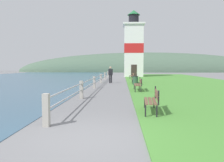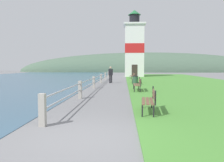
{
  "view_description": "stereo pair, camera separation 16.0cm",
  "coord_description": "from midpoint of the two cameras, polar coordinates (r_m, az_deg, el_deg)",
  "views": [
    {
      "loc": [
        0.86,
        -5.09,
        1.73
      ],
      "look_at": [
        -0.09,
        16.1,
        0.3
      ],
      "focal_mm": 35.0,
      "sensor_mm": 36.0,
      "label": 1
    },
    {
      "loc": [
        1.02,
        -5.08,
        1.73
      ],
      "look_at": [
        -0.09,
        16.1,
        0.3
      ],
      "focal_mm": 35.0,
      "sensor_mm": 36.0,
      "label": 2
    }
  ],
  "objects": [
    {
      "name": "park_bench_far",
      "position": [
        22.07,
        5.87,
        0.75
      ],
      "size": [
        0.61,
        1.96,
        0.94
      ],
      "rotation": [
        0.0,
        0.0,
        3.07
      ],
      "color": "brown",
      "rests_on": "ground_plane"
    },
    {
      "name": "ground_plane",
      "position": [
        5.46,
        -7.76,
        -14.69
      ],
      "size": [
        160.0,
        160.0,
        0.0
      ],
      "primitive_type": "plane",
      "color": "slate"
    },
    {
      "name": "person_strolling",
      "position": [
        22.62,
        -0.6,
        1.82
      ],
      "size": [
        0.47,
        0.36,
        1.71
      ],
      "rotation": [
        0.0,
        0.0,
        1.95
      ],
      "color": "#28282D",
      "rests_on": "ground_plane"
    },
    {
      "name": "distant_hillside",
      "position": [
        68.73,
        8.47,
        2.38
      ],
      "size": [
        80.0,
        16.0,
        12.0
      ],
      "color": "#4C6651",
      "rests_on": "ground_plane"
    },
    {
      "name": "lighthouse",
      "position": [
        36.54,
        5.52,
        8.66
      ],
      "size": [
        3.47,
        3.47,
        10.89
      ],
      "color": "white",
      "rests_on": "ground_plane"
    },
    {
      "name": "park_bench_midway",
      "position": [
        15.16,
        6.67,
        -0.67
      ],
      "size": [
        0.52,
        2.0,
        0.94
      ],
      "rotation": [
        0.0,
        0.0,
        3.12
      ],
      "color": "brown",
      "rests_on": "ground_plane"
    },
    {
      "name": "park_bench_by_lighthouse",
      "position": [
        29.2,
        5.19,
        1.5
      ],
      "size": [
        0.61,
        1.75,
        0.94
      ],
      "rotation": [
        0.0,
        0.0,
        3.22
      ],
      "color": "brown",
      "rests_on": "ground_plane"
    },
    {
      "name": "seawall_railing",
      "position": [
        19.88,
        -3.92,
        0.48
      ],
      "size": [
        0.18,
        27.45,
        0.96
      ],
      "color": "#A8A399",
      "rests_on": "ground_plane"
    },
    {
      "name": "grass_verge",
      "position": [
        22.72,
        19.08,
        -0.65
      ],
      "size": [
        12.0,
        49.88,
        0.06
      ],
      "color": "#4C8E38",
      "rests_on": "ground_plane"
    },
    {
      "name": "trash_bin",
      "position": [
        20.16,
        5.89,
        0.12
      ],
      "size": [
        0.54,
        0.54,
        0.84
      ],
      "color": "#2D5138",
      "rests_on": "ground_plane"
    },
    {
      "name": "park_bench_near",
      "position": [
        8.12,
        10.03,
        -4.67
      ],
      "size": [
        0.61,
        1.68,
        0.94
      ],
      "rotation": [
        0.0,
        0.0,
        3.05
      ],
      "color": "brown",
      "rests_on": "ground_plane"
    }
  ]
}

